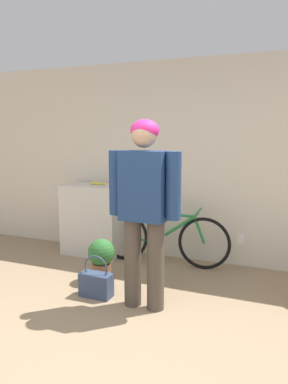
# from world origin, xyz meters

# --- Properties ---
(ground_plane) EXTENTS (14.00, 14.00, 0.00)m
(ground_plane) POSITION_xyz_m (0.00, 0.00, 0.00)
(ground_plane) COLOR #937A5B
(wall_back) EXTENTS (8.00, 0.07, 2.60)m
(wall_back) POSITION_xyz_m (0.00, 2.72, 1.30)
(wall_back) COLOR beige
(wall_back) RESTS_ON ground_plane
(side_shelf) EXTENTS (0.82, 0.50, 0.97)m
(side_shelf) POSITION_xyz_m (-1.41, 2.42, 0.48)
(side_shelf) COLOR beige
(side_shelf) RESTS_ON ground_plane
(person) EXTENTS (0.71, 0.27, 1.79)m
(person) POSITION_xyz_m (-0.14, 1.16, 1.05)
(person) COLOR #4C4238
(person) RESTS_ON ground_plane
(bicycle) EXTENTS (1.71, 0.46, 0.73)m
(bicycle) POSITION_xyz_m (-0.38, 2.35, 0.35)
(bicycle) COLOR black
(bicycle) RESTS_ON ground_plane
(banana) EXTENTS (0.28, 0.08, 0.04)m
(banana) POSITION_xyz_m (-1.35, 2.43, 0.99)
(banana) COLOR #EAD64C
(banana) RESTS_ON side_shelf
(handbag) EXTENTS (0.33, 0.16, 0.44)m
(handbag) POSITION_xyz_m (-0.69, 1.18, 0.14)
(handbag) COLOR #334260
(handbag) RESTS_ON ground_plane
(potted_plant) EXTENTS (0.30, 0.30, 0.49)m
(potted_plant) POSITION_xyz_m (-0.83, 1.57, 0.28)
(potted_plant) COLOR brown
(potted_plant) RESTS_ON ground_plane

